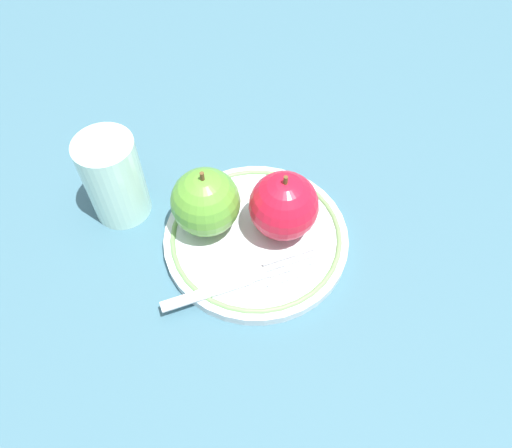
# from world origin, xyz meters

# --- Properties ---
(ground_plane) EXTENTS (2.00, 2.00, 0.00)m
(ground_plane) POSITION_xyz_m (0.00, 0.00, 0.00)
(ground_plane) COLOR #375F6F
(plate) EXTENTS (0.22, 0.22, 0.02)m
(plate) POSITION_xyz_m (0.02, 0.02, 0.01)
(plate) COLOR silver
(plate) RESTS_ON ground_plane
(apple_red_whole) EXTENTS (0.08, 0.08, 0.09)m
(apple_red_whole) POSITION_xyz_m (0.04, -0.00, 0.06)
(apple_red_whole) COLOR red
(apple_red_whole) RESTS_ON plate
(apple_second_whole) EXTENTS (0.08, 0.08, 0.09)m
(apple_second_whole) POSITION_xyz_m (-0.01, 0.07, 0.06)
(apple_second_whole) COLOR #53912E
(apple_second_whole) RESTS_ON plate
(fork) EXTENTS (0.17, 0.11, 0.00)m
(fork) POSITION_xyz_m (-0.05, -0.01, 0.02)
(fork) COLOR silver
(fork) RESTS_ON plate
(drinking_glass) EXTENTS (0.07, 0.07, 0.11)m
(drinking_glass) POSITION_xyz_m (-0.05, 0.17, 0.06)
(drinking_glass) COLOR silver
(drinking_glass) RESTS_ON ground_plane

